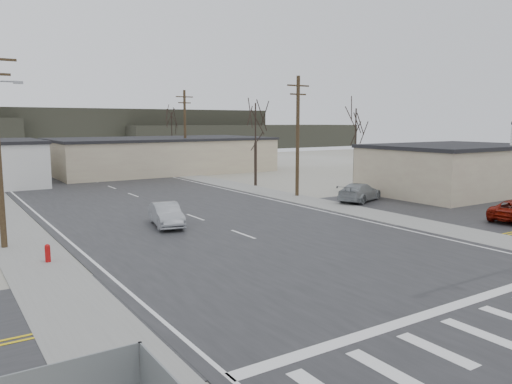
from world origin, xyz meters
TOP-DOWN VIEW (x-y plane):
  - ground at (0.00, 0.00)m, footprint 140.00×140.00m
  - main_road at (0.00, 15.00)m, footprint 18.00×110.00m
  - cross_road at (0.00, 0.00)m, footprint 90.00×10.00m
  - parking_lot at (20.00, 6.00)m, footprint 18.00×20.00m
  - sidewalk_left at (-10.60, 20.00)m, footprint 3.00×90.00m
  - sidewalk_right at (10.60, 20.00)m, footprint 3.00×90.00m
  - fire_hydrant at (-10.20, 8.00)m, footprint 0.24×0.24m
  - building_right_far at (10.00, 44.00)m, footprint 26.30×14.30m
  - building_lot at (24.00, 12.00)m, footprint 14.30×10.30m
  - upole_right_a at (11.50, 18.00)m, footprint 2.20×0.30m
  - upole_right_b at (11.50, 40.00)m, footprint 2.20×0.30m
  - tree_right_mid at (12.50, 26.00)m, footprint 3.74×3.74m
  - tree_right_far at (15.00, 52.00)m, footprint 3.52×3.52m
  - tree_lot at (22.00, 22.00)m, footprint 3.52×3.52m
  - hill_center at (15.00, 96.00)m, footprint 80.00×18.00m
  - hill_right at (50.00, 90.00)m, footprint 60.00×18.00m
  - sedan_crossing at (-2.67, 12.45)m, footprint 2.26×4.40m
  - car_far_a at (3.90, 50.17)m, footprint 3.56×5.16m
  - car_far_b at (-0.93, 57.95)m, footprint 2.98×4.58m
  - car_parked_silver at (13.84, 13.00)m, footprint 5.34×3.73m

SIDE VIEW (x-z plane):
  - ground at x=0.00m, z-range 0.00..0.00m
  - parking_lot at x=20.00m, z-range 0.00..0.03m
  - cross_road at x=0.00m, z-range 0.00..0.04m
  - main_road at x=0.00m, z-range 0.00..0.05m
  - sidewalk_left at x=-10.60m, z-range 0.00..0.06m
  - sidewalk_right at x=10.60m, z-range 0.00..0.06m
  - fire_hydrant at x=-10.20m, z-range 0.02..0.89m
  - sedan_crossing at x=-2.67m, z-range 0.05..1.43m
  - car_far_a at x=3.90m, z-range 0.05..1.43m
  - car_parked_silver at x=13.84m, z-range 0.03..1.47m
  - car_far_b at x=-0.93m, z-range 0.05..1.50m
  - building_right_far at x=10.00m, z-range 0.00..4.30m
  - building_lot at x=24.00m, z-range 0.01..4.31m
  - hill_right at x=50.00m, z-range 0.00..5.50m
  - hill_center at x=15.00m, z-range 0.00..9.00m
  - upole_right_a at x=11.50m, z-range 0.22..10.22m
  - upole_right_b at x=11.50m, z-range 0.22..10.22m
  - tree_right_far at x=15.00m, z-range 1.66..9.50m
  - tree_lot at x=22.00m, z-range 1.66..9.50m
  - tree_right_mid at x=12.50m, z-range 1.77..10.10m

